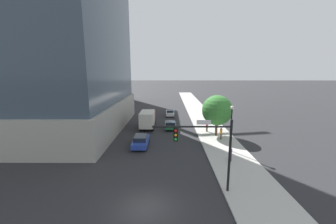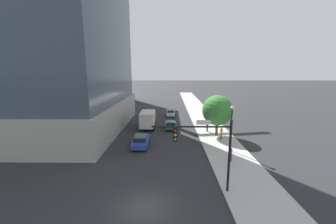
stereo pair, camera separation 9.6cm
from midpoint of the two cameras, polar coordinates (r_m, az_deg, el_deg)
ground_plane at (r=16.95m, az=-6.22°, el=-24.54°), size 400.00×400.00×0.00m
sidewalk at (r=35.74m, az=11.68°, el=-4.90°), size 5.26×120.00×0.15m
construction_building at (r=70.03m, az=-17.64°, el=15.61°), size 21.92×16.35×38.44m
traffic_light_pole at (r=16.83m, az=9.90°, el=-8.21°), size 6.27×0.48×6.03m
street_lamp at (r=26.31m, az=16.82°, el=-2.52°), size 0.44×0.44×5.61m
street_tree at (r=31.98m, az=13.20°, el=0.45°), size 4.53×4.53×6.17m
car_white at (r=46.18m, az=0.53°, el=-0.20°), size 1.75×4.26×1.41m
car_blue at (r=28.11m, az=-7.53°, el=-7.79°), size 1.92×4.68×1.51m
car_green at (r=35.97m, az=0.58°, el=-3.48°), size 1.84×4.13×1.44m
box_truck at (r=36.60m, az=-5.64°, el=-1.71°), size 2.31×6.59×3.03m
pedestrian_red_shirt at (r=34.49m, az=10.52°, el=-3.82°), size 0.34×0.34×1.70m
pedestrian_purple_shirt at (r=24.17m, az=16.59°, el=-10.94°), size 0.34×0.34×1.58m
pedestrian_orange_shirt at (r=31.05m, az=14.22°, el=-5.69°), size 0.34×0.34×1.70m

